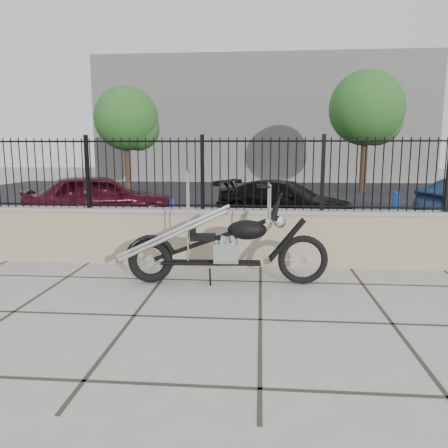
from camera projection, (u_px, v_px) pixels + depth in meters
name	position (u px, v px, depth m)	size (l,w,h in m)	color
ground_plane	(260.00, 320.00, 5.07)	(90.00, 90.00, 0.00)	#99968E
parking_lot	(261.00, 200.00, 17.36)	(30.00, 30.00, 0.00)	black
retaining_wall	(261.00, 237.00, 7.45)	(14.00, 0.36, 0.96)	gray
iron_fence	(262.00, 174.00, 7.27)	(14.00, 0.08, 1.20)	black
background_building	(262.00, 121.00, 30.45)	(22.00, 6.00, 8.00)	beige
chopper_motorcycle	(222.00, 227.00, 6.34)	(2.81, 0.49, 1.69)	black
car_red	(100.00, 199.00, 11.70)	(1.60, 3.96, 1.35)	#400916
car_black	(285.00, 201.00, 12.10)	(1.58, 3.89, 1.13)	black
bollard_a	(172.00, 218.00, 9.88)	(0.10, 0.10, 0.86)	#0C3DB6
bollard_b	(396.00, 215.00, 9.76)	(0.12, 0.12, 1.04)	#0E18D5
tree_left	(126.00, 116.00, 20.74)	(3.04, 3.04, 5.13)	#382619
tree_right	(367.00, 105.00, 19.91)	(3.40, 3.40, 5.74)	#382619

